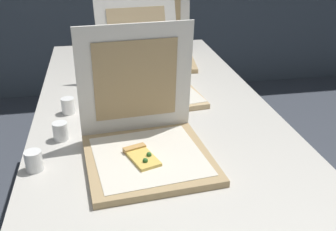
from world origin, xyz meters
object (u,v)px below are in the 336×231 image
at_px(pizza_box_back, 158,50).
at_px(cup_white_near_left, 34,161).
at_px(pizza_box_middle, 149,81).
at_px(cup_white_mid, 68,106).
at_px(cup_white_far, 93,79).
at_px(cup_white_near_center, 60,131).
at_px(table, 156,122).
at_px(pizza_box_front, 145,140).

height_order(pizza_box_back, cup_white_near_left, pizza_box_back).
height_order(pizza_box_middle, cup_white_mid, pizza_box_middle).
bearing_deg(cup_white_far, pizza_box_back, 42.45).
bearing_deg(pizza_box_middle, cup_white_near_center, -140.70).
relative_size(cup_white_mid, cup_white_far, 1.00).
bearing_deg(table, pizza_box_front, -104.32).
bearing_deg(pizza_box_middle, cup_white_near_left, -134.32).
distance_m(pizza_box_front, cup_white_mid, 0.46).
bearing_deg(cup_white_near_center, table, 24.20).
relative_size(pizza_box_front, pizza_box_middle, 0.79).
distance_m(pizza_box_front, pizza_box_back, 1.03).
distance_m(cup_white_mid, cup_white_near_center, 0.22).
distance_m(pizza_box_middle, cup_white_mid, 0.38).
height_order(table, cup_white_far, cup_white_far).
xyz_separation_m(cup_white_mid, cup_white_near_left, (-0.08, -0.40, 0.00)).
height_order(cup_white_mid, cup_white_near_center, same).
bearing_deg(cup_white_near_left, cup_white_near_center, 69.83).
bearing_deg(cup_white_far, cup_white_near_left, -104.64).
xyz_separation_m(table, pizza_box_middle, (0.00, 0.22, 0.10)).
bearing_deg(cup_white_mid, table, -9.27).
bearing_deg(pizza_box_back, pizza_box_front, -95.13).
xyz_separation_m(pizza_box_front, cup_white_near_center, (-0.28, 0.16, -0.03)).
distance_m(pizza_box_front, pizza_box_middle, 0.55).
bearing_deg(pizza_box_front, pizza_box_back, 73.76).
xyz_separation_m(table, pizza_box_front, (-0.08, -0.33, 0.10)).
relative_size(pizza_box_front, cup_white_near_center, 6.58).
bearing_deg(cup_white_far, cup_white_near_center, -102.60).
bearing_deg(cup_white_near_center, cup_white_near_left, -110.17).
relative_size(pizza_box_middle, pizza_box_back, 1.16).
height_order(table, cup_white_near_left, cup_white_near_left).
xyz_separation_m(pizza_box_middle, cup_white_far, (-0.25, 0.14, -0.02)).
height_order(pizza_box_front, cup_white_mid, pizza_box_front).
relative_size(cup_white_mid, cup_white_near_left, 1.00).
bearing_deg(cup_white_far, pizza_box_front, -76.62).
bearing_deg(table, cup_white_near_left, -141.06).
relative_size(pizza_box_front, cup_white_mid, 6.58).
distance_m(cup_white_near_left, cup_white_near_center, 0.20).
relative_size(pizza_box_middle, cup_white_far, 8.38).
distance_m(cup_white_mid, cup_white_near_left, 0.41).
distance_m(pizza_box_middle, cup_white_near_center, 0.53).
relative_size(pizza_box_front, cup_white_near_left, 6.58).
xyz_separation_m(table, cup_white_near_left, (-0.43, -0.35, 0.08)).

